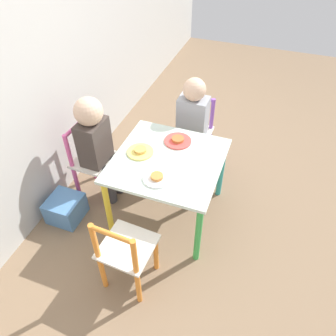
% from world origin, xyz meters
% --- Properties ---
extents(ground_plane, '(6.00, 6.00, 0.00)m').
position_xyz_m(ground_plane, '(0.00, 0.00, 0.00)').
color(ground_plane, '#7F664C').
extents(kids_table, '(0.62, 0.62, 0.47)m').
position_xyz_m(kids_table, '(0.00, 0.00, 0.40)').
color(kids_table, silver).
rests_on(kids_table, ground_plane).
extents(chair_pink, '(0.27, 0.27, 0.54)m').
position_xyz_m(chair_pink, '(0.02, 0.54, 0.27)').
color(chair_pink, silver).
rests_on(chair_pink, ground_plane).
extents(chair_purple, '(0.26, 0.26, 0.54)m').
position_xyz_m(chair_purple, '(0.54, -0.00, 0.27)').
color(chair_purple, silver).
rests_on(chair_purple, ground_plane).
extents(chair_orange, '(0.27, 0.27, 0.54)m').
position_xyz_m(chair_orange, '(-0.54, 0.03, 0.27)').
color(chair_orange, silver).
rests_on(chair_orange, ground_plane).
extents(child_back, '(0.20, 0.22, 0.76)m').
position_xyz_m(child_back, '(0.02, 0.48, 0.46)').
color(child_back, '#38383D').
rests_on(child_back, ground_plane).
extents(child_right, '(0.21, 0.20, 0.73)m').
position_xyz_m(child_right, '(0.48, -0.00, 0.44)').
color(child_right, '#7A6B5B').
rests_on(child_right, ground_plane).
extents(plate_back, '(0.16, 0.16, 0.03)m').
position_xyz_m(plate_back, '(0.00, 0.17, 0.48)').
color(plate_back, '#EADB66').
rests_on(plate_back, kids_table).
extents(plate_right, '(0.17, 0.17, 0.03)m').
position_xyz_m(plate_right, '(0.17, 0.00, 0.48)').
color(plate_right, '#E54C47').
rests_on(plate_right, kids_table).
extents(plate_left, '(0.15, 0.15, 0.03)m').
position_xyz_m(plate_left, '(-0.17, 0.00, 0.48)').
color(plate_left, white).
rests_on(plate_left, kids_table).
extents(storage_bin, '(0.21, 0.21, 0.16)m').
position_xyz_m(storage_bin, '(-0.27, 0.61, 0.08)').
color(storage_bin, '#4C7FB7').
rests_on(storage_bin, ground_plane).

